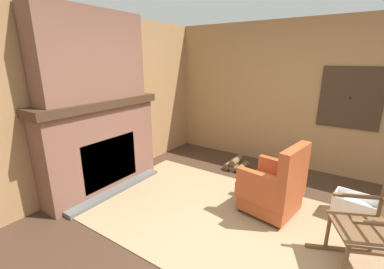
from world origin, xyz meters
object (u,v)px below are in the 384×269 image
at_px(rocking_chair, 369,232).
at_px(laundry_basket, 355,208).
at_px(armchair, 274,188).
at_px(decorative_plate_on_mantel, 88,90).
at_px(firewood_stack, 236,164).
at_px(storage_case, 111,92).
at_px(oil_lamp_vase, 58,98).

bearing_deg(rocking_chair, laundry_basket, -107.61).
distance_m(armchair, decorative_plate_on_mantel, 2.76).
bearing_deg(firewood_stack, armchair, -47.32).
distance_m(rocking_chair, storage_case, 3.49).
bearing_deg(armchair, laundry_basket, -144.41).
xyz_separation_m(oil_lamp_vase, storage_case, (0.00, 0.81, -0.00)).
bearing_deg(armchair, storage_case, 19.75).
height_order(firewood_stack, decorative_plate_on_mantel, decorative_plate_on_mantel).
bearing_deg(oil_lamp_vase, rocking_chair, 13.11).
relative_size(laundry_basket, decorative_plate_on_mantel, 1.74).
xyz_separation_m(rocking_chair, firewood_stack, (-1.93, 1.48, -0.33)).
xyz_separation_m(firewood_stack, decorative_plate_on_mantel, (-1.44, -1.82, 1.40)).
distance_m(rocking_chair, oil_lamp_vase, 3.58).
xyz_separation_m(firewood_stack, storage_case, (-1.42, -1.45, 1.34)).
bearing_deg(armchair, rocking_chair, 165.07).
bearing_deg(decorative_plate_on_mantel, firewood_stack, 51.80).
distance_m(rocking_chair, decorative_plate_on_mantel, 3.55).
xyz_separation_m(laundry_basket, storage_case, (-3.24, -0.84, 1.27)).
xyz_separation_m(laundry_basket, oil_lamp_vase, (-3.24, -1.65, 1.27)).
bearing_deg(oil_lamp_vase, armchair, 27.35).
relative_size(firewood_stack, storage_case, 1.74).
relative_size(armchair, laundry_basket, 1.83).
height_order(firewood_stack, laundry_basket, laundry_basket).
bearing_deg(firewood_stack, storage_case, -134.28).
relative_size(armchair, storage_case, 4.40).
relative_size(firewood_stack, laundry_basket, 0.72).
bearing_deg(firewood_stack, decorative_plate_on_mantel, -128.20).
distance_m(armchair, rocking_chair, 1.07).
bearing_deg(storage_case, firewood_stack, 45.72).
xyz_separation_m(rocking_chair, decorative_plate_on_mantel, (-3.36, -0.34, 1.08)).
bearing_deg(decorative_plate_on_mantel, oil_lamp_vase, -87.36).
height_order(rocking_chair, firewood_stack, rocking_chair).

